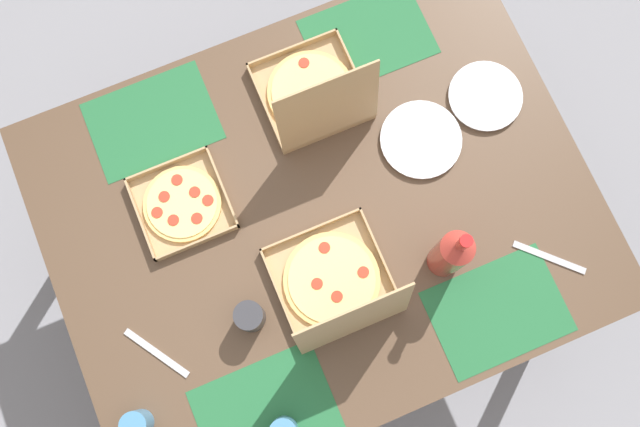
% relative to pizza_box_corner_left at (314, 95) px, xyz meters
% --- Properties ---
extents(ground_plane, '(6.00, 6.00, 0.00)m').
position_rel_pizza_box_corner_left_xyz_m(ground_plane, '(0.11, 0.31, -0.82)').
color(ground_plane, gray).
extents(dining_table, '(1.52, 1.18, 0.77)m').
position_rel_pizza_box_corner_left_xyz_m(dining_table, '(0.11, 0.31, -0.15)').
color(dining_table, '#3F3328').
rests_on(dining_table, ground_plane).
extents(placemat_near_left, '(0.36, 0.26, 0.00)m').
position_rel_pizza_box_corner_left_xyz_m(placemat_near_left, '(-0.23, -0.13, -0.05)').
color(placemat_near_left, '#236638').
rests_on(placemat_near_left, dining_table).
extents(placemat_near_right, '(0.36, 0.26, 0.00)m').
position_rel_pizza_box_corner_left_xyz_m(placemat_near_right, '(0.46, -0.13, -0.05)').
color(placemat_near_right, '#236638').
rests_on(placemat_near_right, dining_table).
extents(placemat_far_left, '(0.36, 0.26, 0.00)m').
position_rel_pizza_box_corner_left_xyz_m(placemat_far_left, '(-0.23, 0.75, -0.05)').
color(placemat_far_left, '#236638').
rests_on(placemat_far_left, dining_table).
extents(placemat_far_right, '(0.36, 0.26, 0.00)m').
position_rel_pizza_box_corner_left_xyz_m(placemat_far_right, '(0.46, 0.75, -0.05)').
color(placemat_far_right, '#236638').
rests_on(placemat_far_right, dining_table).
extents(pizza_box_corner_left, '(0.29, 0.29, 0.32)m').
position_rel_pizza_box_corner_left_xyz_m(pizza_box_corner_left, '(0.00, 0.00, 0.00)').
color(pizza_box_corner_left, tan).
rests_on(pizza_box_corner_left, dining_table).
extents(pizza_box_center, '(0.25, 0.25, 0.04)m').
position_rel_pizza_box_corner_left_xyz_m(pizza_box_center, '(0.46, 0.14, -0.04)').
color(pizza_box_center, tan).
rests_on(pizza_box_center, dining_table).
extents(pizza_box_corner_right, '(0.30, 0.31, 0.34)m').
position_rel_pizza_box_corner_left_xyz_m(pizza_box_corner_right, '(0.16, 0.53, 0.00)').
color(pizza_box_corner_right, tan).
rests_on(pizza_box_corner_right, dining_table).
extents(plate_middle, '(0.22, 0.22, 0.02)m').
position_rel_pizza_box_corner_left_xyz_m(plate_middle, '(-0.46, 0.18, -0.04)').
color(plate_middle, white).
rests_on(plate_middle, dining_table).
extents(plate_near_left, '(0.24, 0.24, 0.02)m').
position_rel_pizza_box_corner_left_xyz_m(plate_near_left, '(-0.23, 0.23, -0.04)').
color(plate_near_left, white).
rests_on(plate_near_left, dining_table).
extents(soda_bottle, '(0.09, 0.09, 0.32)m').
position_rel_pizza_box_corner_left_xyz_m(soda_bottle, '(-0.15, 0.57, 0.08)').
color(soda_bottle, '#B2382D').
rests_on(soda_bottle, dining_table).
extents(cup_clear_left, '(0.08, 0.08, 0.11)m').
position_rel_pizza_box_corner_left_xyz_m(cup_clear_left, '(0.40, 0.51, 0.00)').
color(cup_clear_left, '#333338').
rests_on(cup_clear_left, dining_table).
extents(cup_red, '(0.07, 0.07, 0.09)m').
position_rel_pizza_box_corner_left_xyz_m(cup_red, '(0.77, 0.65, -0.00)').
color(cup_red, teal).
rests_on(cup_red, dining_table).
extents(knife_by_near_left, '(0.13, 0.19, 0.00)m').
position_rel_pizza_box_corner_left_xyz_m(knife_by_near_left, '(0.67, 0.50, -0.05)').
color(knife_by_near_left, '#B7B7BC').
rests_on(knife_by_near_left, dining_table).
extents(knife_by_near_right, '(0.16, 0.16, 0.00)m').
position_rel_pizza_box_corner_left_xyz_m(knife_by_near_right, '(-0.42, 0.68, -0.05)').
color(knife_by_near_right, '#B7B7BC').
rests_on(knife_by_near_right, dining_table).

